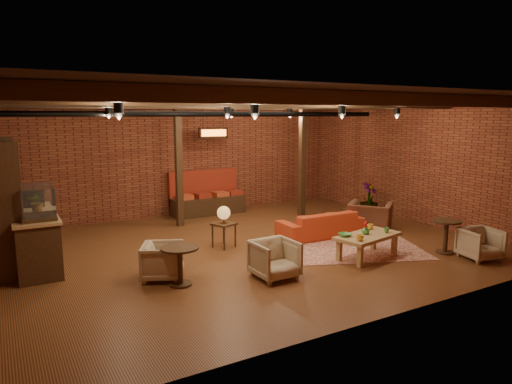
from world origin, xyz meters
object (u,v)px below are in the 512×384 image
armchair_right (370,211)px  armchair_far (480,242)px  plant_tall (370,166)px  side_table_lamp (224,216)px  sofa (321,224)px  side_table_book (351,210)px  coffee_table (367,237)px  round_table_right (446,231)px  round_table_left (180,259)px  armchair_a (163,259)px  armchair_b (275,257)px

armchair_right → armchair_far: armchair_right is taller
plant_tall → side_table_lamp: bearing=-171.6°
sofa → armchair_right: (1.54, -0.03, 0.15)m
sofa → side_table_book: (1.39, 0.52, 0.10)m
side_table_book → plant_tall: 1.61m
coffee_table → armchair_right: armchair_right is taller
coffee_table → round_table_right: size_ratio=2.17×
round_table_left → armchair_a: size_ratio=0.95×
coffee_table → side_table_lamp: size_ratio=1.68×
side_table_lamp → round_table_right: (3.78, -2.67, -0.22)m
side_table_lamp → armchair_a: 2.18m
armchair_right → side_table_book: (-0.15, 0.54, -0.04)m
round_table_left → armchair_right: size_ratio=0.65×
armchair_right → armchair_b: bearing=76.9°
armchair_right → armchair_far: bearing=145.1°
side_table_book → round_table_left: bearing=-161.0°
armchair_a → armchair_right: armchair_right is taller
armchair_right → coffee_table: bearing=97.3°
armchair_right → sofa: bearing=51.5°
coffee_table → side_table_book: bearing=54.8°
armchair_a → armchair_far: armchair_a is taller
sofa → plant_tall: size_ratio=0.71×
round_table_left → armchair_right: 5.67m
side_table_lamp → plant_tall: (4.87, 0.72, 0.75)m
round_table_right → armchair_far: size_ratio=1.02×
plant_tall → side_table_book: bearing=-154.5°
side_table_lamp → armchair_right: bearing=-5.2°
coffee_table → plant_tall: (2.73, 2.82, 1.01)m
coffee_table → side_table_book: size_ratio=3.33×
sofa → coffee_table: coffee_table is taller
side_table_lamp → coffee_table: bearing=-44.6°
armchair_right → round_table_right: armchair_right is taller
side_table_lamp → armchair_far: size_ratio=1.32×
coffee_table → armchair_right: 2.49m
armchair_b → armchair_a: bearing=150.6°
sofa → armchair_a: bearing=14.3°
armchair_right → round_table_right: bearing=139.6°
side_table_lamp → armchair_b: side_table_lamp is taller
coffee_table → armchair_a: coffee_table is taller
coffee_table → side_table_lamp: 3.01m
sofa → plant_tall: (2.50, 1.05, 1.13)m
side_table_lamp → armchair_right: side_table_lamp is taller
side_table_lamp → armchair_a: (-1.77, -1.22, -0.34)m
round_table_left → armchair_a: armchair_a is taller
side_table_lamp → side_table_book: size_ratio=1.99×
round_table_left → armchair_b: 1.64m
armchair_b → round_table_right: 3.87m
coffee_table → round_table_left: (-3.75, 0.45, 0.02)m
sofa → round_table_left: round_table_left is taller
armchair_right → side_table_book: size_ratio=2.25×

